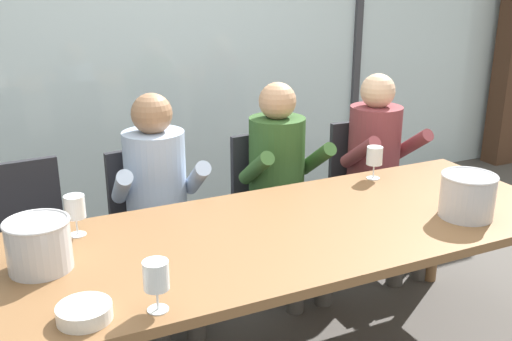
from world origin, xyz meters
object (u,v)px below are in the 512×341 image
at_px(wine_glass_near_bucket, 156,278).
at_px(dining_table, 291,241).
at_px(chair_right_of_center, 366,180).
at_px(chair_near_curtain, 25,237).
at_px(chair_center, 272,196).
at_px(person_pale_blue_shirt, 159,194).
at_px(wine_glass_center_pour, 75,208).
at_px(person_maroon_top, 381,159).
at_px(ice_bucket_secondary, 39,244).
at_px(chair_left_of_center, 154,217).
at_px(person_olive_shirt, 283,174).
at_px(ice_bucket_primary, 468,195).
at_px(wine_glass_by_left_taster, 374,157).
at_px(tasting_bowl, 84,312).

bearing_deg(wine_glass_near_bucket, dining_table, 28.79).
bearing_deg(chair_right_of_center, chair_near_curtain, -177.54).
relative_size(chair_center, person_pale_blue_shirt, 0.73).
relative_size(dining_table, wine_glass_center_pour, 14.63).
distance_m(person_maroon_top, ice_bucket_secondary, 2.16).
height_order(dining_table, wine_glass_center_pour, wine_glass_center_pour).
bearing_deg(wine_glass_near_bucket, chair_right_of_center, 35.92).
bearing_deg(chair_left_of_center, chair_near_curtain, 169.94).
relative_size(person_olive_shirt, ice_bucket_secondary, 4.99).
xyz_separation_m(dining_table, chair_center, (0.35, 0.87, -0.16)).
distance_m(chair_left_of_center, ice_bucket_secondary, 1.07).
bearing_deg(chair_near_curtain, chair_right_of_center, -4.73).
xyz_separation_m(chair_near_curtain, chair_left_of_center, (0.65, -0.02, 0.00)).
relative_size(person_maroon_top, ice_bucket_primary, 4.87).
height_order(chair_right_of_center, wine_glass_center_pour, wine_glass_center_pour).
relative_size(chair_near_curtain, ice_bucket_primary, 3.56).
distance_m(person_pale_blue_shirt, ice_bucket_secondary, 0.95).
bearing_deg(dining_table, chair_left_of_center, 112.74).
bearing_deg(person_pale_blue_shirt, chair_near_curtain, 172.55).
height_order(chair_right_of_center, wine_glass_by_left_taster, wine_glass_by_left_taster).
bearing_deg(ice_bucket_secondary, wine_glass_near_bucket, -56.07).
bearing_deg(person_olive_shirt, wine_glass_by_left_taster, -49.01).
relative_size(chair_near_curtain, wine_glass_center_pour, 4.98).
bearing_deg(wine_glass_center_pour, chair_left_of_center, 49.61).
xyz_separation_m(chair_right_of_center, ice_bucket_secondary, (-2.03, -0.79, 0.32)).
relative_size(tasting_bowl, wine_glass_center_pour, 1.00).
height_order(dining_table, ice_bucket_primary, ice_bucket_primary).
xyz_separation_m(tasting_bowl, wine_glass_by_left_taster, (1.61, 0.70, 0.09)).
relative_size(chair_center, person_maroon_top, 0.73).
bearing_deg(tasting_bowl, chair_center, 43.56).
distance_m(dining_table, wine_glass_center_pour, 0.91).
bearing_deg(chair_right_of_center, chair_left_of_center, -176.97).
xyz_separation_m(ice_bucket_secondary, wine_glass_center_pour, (0.17, 0.24, 0.02)).
height_order(person_olive_shirt, ice_bucket_primary, person_olive_shirt).
bearing_deg(ice_bucket_secondary, chair_right_of_center, 21.31).
xyz_separation_m(person_pale_blue_shirt, tasting_bowl, (-0.56, -1.09, 0.07)).
bearing_deg(person_olive_shirt, person_pale_blue_shirt, 179.63).
bearing_deg(chair_right_of_center, person_pale_blue_shirt, -172.06).
distance_m(ice_bucket_primary, tasting_bowl, 1.69).
bearing_deg(tasting_bowl, person_pale_blue_shirt, 62.83).
bearing_deg(wine_glass_near_bucket, chair_left_of_center, 75.06).
distance_m(chair_left_of_center, person_pale_blue_shirt, 0.21).
distance_m(dining_table, person_maroon_top, 1.28).
height_order(ice_bucket_primary, ice_bucket_secondary, ice_bucket_primary).
height_order(chair_center, wine_glass_near_bucket, wine_glass_near_bucket).
relative_size(chair_near_curtain, person_olive_shirt, 0.73).
bearing_deg(chair_near_curtain, person_pale_blue_shirt, -16.13).
distance_m(chair_right_of_center, wine_glass_center_pour, 1.97).
bearing_deg(wine_glass_near_bucket, tasting_bowl, 168.27).
distance_m(chair_near_curtain, tasting_bowl, 1.26).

